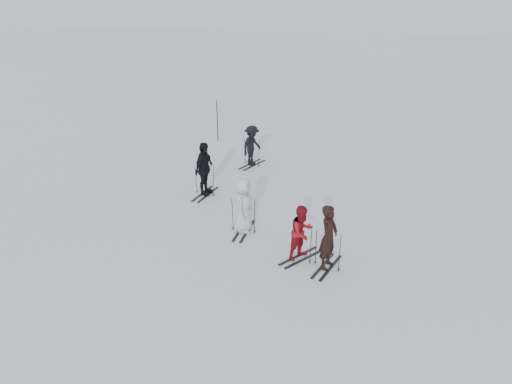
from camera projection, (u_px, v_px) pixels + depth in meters
ground at (250, 233)px, 16.00m from camera, size 120.00×120.00×0.00m
skier_near_dark at (328, 238)px, 13.74m from camera, size 0.64×0.80×1.89m
skier_red at (302, 233)px, 14.25m from camera, size 0.98×1.01×1.64m
skier_grey at (243, 206)px, 15.74m from camera, size 0.62×0.91×1.80m
skier_uphill_left at (204, 169)px, 18.38m from camera, size 0.71×1.25×2.01m
skier_uphill_far at (252, 146)px, 21.32m from camera, size 1.04×1.28×1.73m
skis_near_dark at (328, 249)px, 13.89m from camera, size 1.78×1.30×1.16m
skis_red at (302, 240)px, 14.35m from camera, size 1.79×1.65×1.17m
skis_grey at (244, 214)px, 15.87m from camera, size 1.68×0.95×1.19m
skis_uphill_left at (205, 180)px, 18.54m from camera, size 1.78×1.17×1.20m
skis_uphill_far at (252, 152)px, 21.42m from camera, size 1.85×1.46×1.20m
piste_marker at (217, 121)px, 24.39m from camera, size 0.06×0.06×2.03m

